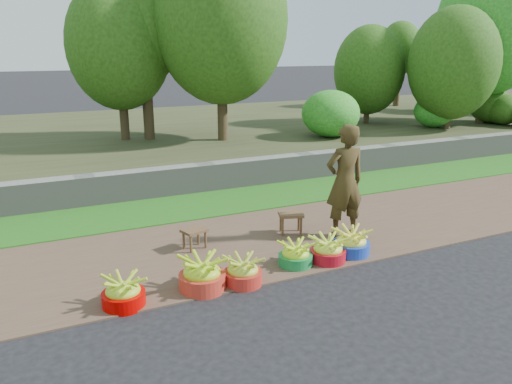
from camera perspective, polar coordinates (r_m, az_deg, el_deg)
name	(u,v)px	position (r m, az deg, el deg)	size (l,w,h in m)	color
ground_plane	(316,274)	(6.32, 6.86, -9.34)	(120.00, 120.00, 0.00)	black
dirt_shoulder	(271,240)	(7.31, 1.70, -5.48)	(80.00, 2.50, 0.02)	brown
grass_verge	(221,202)	(9.03, -4.01, -1.14)	(80.00, 1.50, 0.04)	#256618
retaining_wall	(205,178)	(9.73, -5.85, 1.65)	(80.00, 0.35, 0.55)	slate
earth_bank	(147,138)	(14.36, -12.39, 6.01)	(80.00, 10.00, 0.50)	#373C20
vegetation	(262,44)	(12.85, 0.64, 16.53)	(36.64, 8.03, 4.77)	#3A2E1B
basin_a	(123,293)	(5.68, -14.93, -11.10)	(0.47, 0.47, 0.35)	#C10100
basin_b	(202,275)	(5.87, -6.18, -9.41)	(0.55, 0.55, 0.41)	red
basin_c	(243,272)	(5.98, -1.51, -9.12)	(0.46, 0.46, 0.34)	red
basin_d	(296,255)	(6.46, 4.54, -7.22)	(0.44, 0.44, 0.33)	#177B38
basin_e	(328,251)	(6.62, 8.21, -6.66)	(0.47, 0.47, 0.35)	#AC0E1D
basin_f	(351,243)	(6.89, 10.82, -5.75)	(0.51, 0.51, 0.38)	#1A3CB2
stool_left	(194,233)	(6.95, -7.06, -4.68)	(0.38, 0.33, 0.29)	brown
stool_right	(291,217)	(7.46, 4.01, -2.88)	(0.43, 0.38, 0.32)	brown
vendor_woman	(345,182)	(7.28, 10.11, 1.18)	(0.61, 0.40, 1.67)	black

